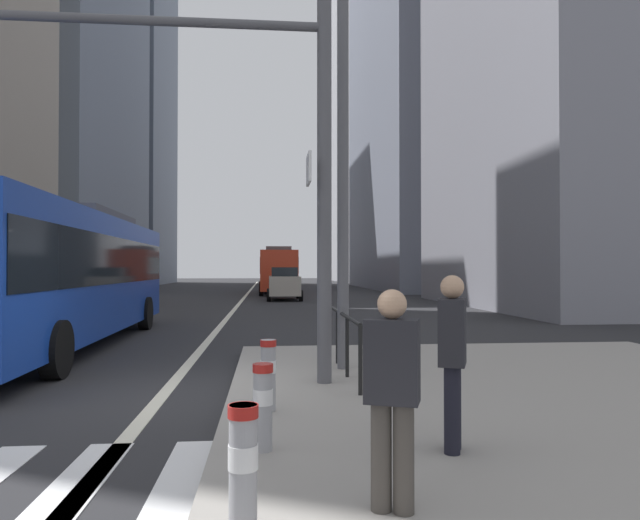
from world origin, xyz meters
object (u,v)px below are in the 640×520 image
(car_receding_near, at_px, (278,278))
(city_bus_red_receding, at_px, (278,269))
(bollard_front, at_px, (243,465))
(bollard_left, at_px, (263,402))
(car_oncoming_mid, at_px, (96,286))
(street_lamp_post, at_px, (343,72))
(pedestrian_waiting, at_px, (392,389))
(traffic_signal_gantry, at_px, (174,116))
(city_bus_blue_oncoming, at_px, (62,270))
(car_receding_far, at_px, (284,283))
(bollard_right, at_px, (268,371))
(city_bus_red_distant, at_px, (276,269))
(pedestrian_walking, at_px, (452,354))

(car_receding_near, bearing_deg, city_bus_red_receding, -90.98)
(bollard_front, height_order, bollard_left, bollard_front)
(bollard_front, bearing_deg, car_oncoming_mid, 108.35)
(street_lamp_post, bearing_deg, pedestrian_waiting, -94.06)
(bollard_left, bearing_deg, traffic_signal_gantry, 113.61)
(city_bus_blue_oncoming, distance_m, city_bus_red_receding, 29.22)
(car_receding_far, relative_size, bollard_right, 4.96)
(city_bus_red_receding, distance_m, car_oncoming_mid, 16.53)
(street_lamp_post, relative_size, bollard_left, 9.75)
(city_bus_red_receding, height_order, city_bus_red_distant, same)
(car_receding_far, bearing_deg, city_bus_red_distant, 90.09)
(car_receding_near, bearing_deg, pedestrian_walking, -88.90)
(bollard_front, height_order, pedestrian_walking, pedestrian_walking)
(street_lamp_post, bearing_deg, bollard_right, -114.84)
(car_oncoming_mid, relative_size, bollard_left, 5.51)
(bollard_left, bearing_deg, bollard_right, 88.09)
(bollard_left, distance_m, bollard_right, 1.51)
(car_receding_near, height_order, street_lamp_post, street_lamp_post)
(city_bus_red_distant, relative_size, street_lamp_post, 1.41)
(pedestrian_walking, bearing_deg, bollard_front, -139.81)
(car_receding_near, xyz_separation_m, pedestrian_walking, (0.89, -46.65, 0.08))
(city_bus_blue_oncoming, bearing_deg, bollard_left, -60.31)
(city_bus_red_receding, relative_size, bollard_right, 13.28)
(car_receding_far, bearing_deg, pedestrian_waiting, -90.08)
(bollard_front, bearing_deg, car_receding_near, 88.81)
(city_bus_blue_oncoming, xyz_separation_m, car_oncoming_mid, (-3.65, 14.99, -0.85))
(street_lamp_post, height_order, bollard_front, street_lamp_post)
(car_receding_far, bearing_deg, street_lamp_post, -89.13)
(city_bus_red_distant, xyz_separation_m, traffic_signal_gantry, (-2.28, -55.10, 2.30))
(pedestrian_walking, bearing_deg, city_bus_red_receding, 91.61)
(city_bus_red_receding, xyz_separation_m, traffic_signal_gantry, (-2.09, -34.04, 2.30))
(city_bus_red_distant, relative_size, car_oncoming_mid, 2.49)
(car_receding_near, bearing_deg, traffic_signal_gantry, -92.97)
(city_bus_blue_oncoming, xyz_separation_m, traffic_signal_gantry, (3.47, -5.36, 2.30))
(city_bus_red_receding, relative_size, bollard_front, 13.21)
(car_receding_near, distance_m, street_lamp_post, 42.40)
(car_receding_far, distance_m, street_lamp_post, 24.18)
(city_bus_red_receding, xyz_separation_m, bollard_left, (-0.74, -37.14, -1.23))
(street_lamp_post, relative_size, bollard_right, 9.33)
(car_receding_far, relative_size, pedestrian_waiting, 2.70)
(car_oncoming_mid, bearing_deg, bollard_right, -68.77)
(car_oncoming_mid, relative_size, street_lamp_post, 0.56)
(street_lamp_post, relative_size, pedestrian_walking, 4.81)
(street_lamp_post, bearing_deg, car_receding_far, 90.87)
(city_bus_red_receding, distance_m, pedestrian_walking, 37.35)
(bollard_front, bearing_deg, traffic_signal_gantry, 104.33)
(pedestrian_waiting, bearing_deg, street_lamp_post, 85.94)
(city_bus_red_distant, relative_size, bollard_right, 13.14)
(car_oncoming_mid, bearing_deg, pedestrian_waiting, -69.30)
(car_receding_near, bearing_deg, pedestrian_waiting, -89.96)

